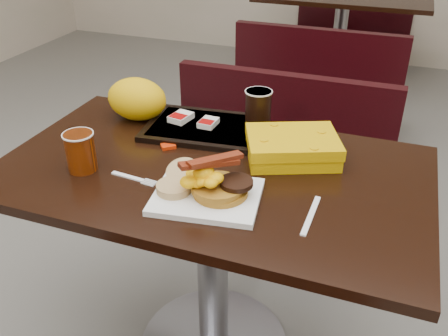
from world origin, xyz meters
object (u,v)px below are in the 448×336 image
(bench_near_n, at_px, (271,168))
(fork, at_px, (128,176))
(pancake_stack, at_px, (220,189))
(platter, at_px, (207,197))
(coffee_cup_far, at_px, (258,108))
(coffee_cup_near, at_px, (81,152))
(knife, at_px, (311,215))
(hashbrown_sleeve_right, at_px, (208,123))
(hashbrown_sleeve_left, at_px, (181,117))
(paper_bag, at_px, (137,99))
(tray, at_px, (205,128))
(clamshell, at_px, (292,147))
(table_far, at_px, (338,46))
(table_near, at_px, (213,269))
(bench_far_n, at_px, (350,26))
(bench_far_s, at_px, (321,78))

(bench_near_n, xyz_separation_m, fork, (-0.20, -0.82, 0.39))
(pancake_stack, bearing_deg, platter, -154.89)
(coffee_cup_far, bearing_deg, fork, -120.67)
(coffee_cup_near, xyz_separation_m, knife, (0.64, 0.00, -0.05))
(pancake_stack, xyz_separation_m, hashbrown_sleeve_right, (-0.17, 0.36, -0.00))
(hashbrown_sleeve_left, bearing_deg, coffee_cup_far, 25.26)
(platter, bearing_deg, paper_bag, 128.52)
(paper_bag, bearing_deg, tray, -2.04)
(knife, bearing_deg, clamshell, -156.25)
(table_far, bearing_deg, paper_bag, -98.46)
(table_far, xyz_separation_m, fork, (-0.20, -2.72, 0.38))
(table_near, height_order, bench_far_n, table_near)
(table_far, relative_size, hashbrown_sleeve_left, 15.70)
(bench_near_n, height_order, pancake_stack, pancake_stack)
(fork, height_order, knife, same)
(bench_near_n, relative_size, hashbrown_sleeve_right, 14.58)
(bench_far_n, height_order, paper_bag, paper_bag)
(pancake_stack, distance_m, paper_bag, 0.56)
(bench_near_n, height_order, hashbrown_sleeve_left, hashbrown_sleeve_left)
(table_far, height_order, platter, platter)
(fork, height_order, hashbrown_sleeve_left, hashbrown_sleeve_left)
(bench_near_n, xyz_separation_m, platter, (0.05, -0.85, 0.40))
(bench_far_s, height_order, coffee_cup_near, coffee_cup_near)
(table_far, xyz_separation_m, clamshell, (0.20, -2.46, 0.41))
(fork, relative_size, knife, 0.83)
(platter, xyz_separation_m, pancake_stack, (0.03, 0.01, 0.02))
(hashbrown_sleeve_left, bearing_deg, coffee_cup_near, -99.94)
(bench_near_n, height_order, platter, platter)
(table_far, distance_m, hashbrown_sleeve_left, 2.41)
(bench_far_n, xyz_separation_m, fork, (-0.20, -3.42, 0.39))
(bench_near_n, height_order, hashbrown_sleeve_right, hashbrown_sleeve_right)
(bench_far_s, height_order, paper_bag, paper_bag)
(platter, height_order, paper_bag, paper_bag)
(bench_near_n, bearing_deg, table_near, -90.00)
(table_far, bearing_deg, table_near, -90.00)
(platter, height_order, hashbrown_sleeve_left, hashbrown_sleeve_left)
(paper_bag, bearing_deg, pancake_stack, -39.87)
(hashbrown_sleeve_right, distance_m, coffee_cup_far, 0.17)
(tray, xyz_separation_m, clamshell, (0.30, -0.08, 0.03))
(hashbrown_sleeve_left, bearing_deg, bench_far_n, 97.56)
(coffee_cup_far, bearing_deg, bench_far_n, 90.93)
(coffee_cup_far, bearing_deg, table_far, 91.21)
(table_far, height_order, clamshell, clamshell)
(pancake_stack, xyz_separation_m, knife, (0.23, 0.01, -0.03))
(table_far, relative_size, bench_far_n, 1.20)
(table_far, distance_m, fork, 2.76)
(knife, relative_size, hashbrown_sleeve_left, 2.19)
(bench_near_n, bearing_deg, coffee_cup_near, -111.92)
(paper_bag, bearing_deg, hashbrown_sleeve_left, 0.64)
(clamshell, bearing_deg, knife, -89.71)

